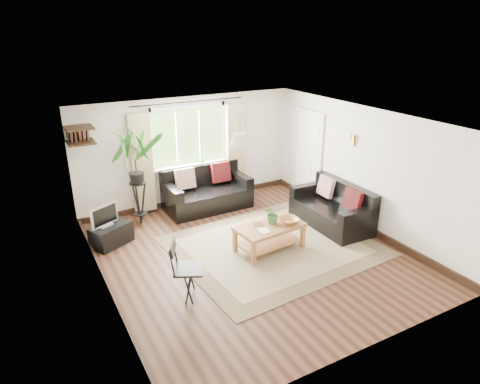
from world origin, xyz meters
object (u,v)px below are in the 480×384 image
sofa_right (331,207)px  coffee_table (269,238)px  sofa_back (207,190)px  palm_stand (137,179)px  tv_stand (111,235)px  folding_chair (189,270)px

sofa_right → coffee_table: bearing=-79.7°
sofa_back → coffee_table: (0.18, -2.25, -0.19)m
coffee_table → sofa_back: bearing=94.6°
sofa_right → palm_stand: (-3.35, 1.92, 0.56)m
tv_stand → palm_stand: size_ratio=0.38×
sofa_right → tv_stand: (-4.08, 1.30, -0.21)m
sofa_back → folding_chair: folding_chair is taller
tv_stand → palm_stand: palm_stand is taller
sofa_back → sofa_right: (1.82, -1.98, -0.03)m
sofa_back → coffee_table: 2.27m
sofa_right → tv_stand: size_ratio=2.36×
sofa_back → coffee_table: bearing=-86.4°
sofa_back → tv_stand: size_ratio=2.52×
folding_chair → coffee_table: bearing=-43.8°
sofa_right → folding_chair: folding_chair is taller
palm_stand → folding_chair: 2.88m
sofa_right → palm_stand: size_ratio=0.89×
coffee_table → palm_stand: palm_stand is taller
sofa_back → tv_stand: sofa_back is taller
coffee_table → palm_stand: bearing=127.8°
coffee_table → tv_stand: coffee_table is taller
tv_stand → palm_stand: bearing=13.0°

